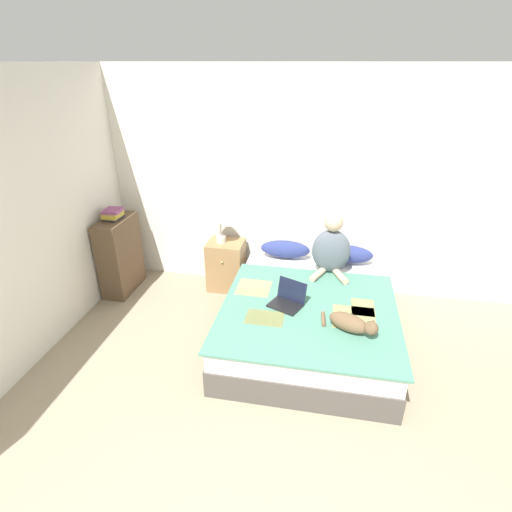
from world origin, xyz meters
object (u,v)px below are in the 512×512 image
Objects in this scene: table_lamp at (220,213)px; nightstand at (226,265)px; cat_tabby at (352,323)px; bookshelf at (120,255)px; laptop_open at (287,300)px; bed at (309,318)px; pillow_near at (285,249)px; book_stack_top at (113,214)px; pillow_far at (347,254)px; person_sitting at (331,248)px.

nightstand is at bearing 11.37° from table_lamp.
cat_tabby is 0.52× the size of bookshelf.
bed is at bearing 58.58° from laptop_open.
pillow_near is at bearing 5.18° from table_lamp.
bed is 0.38m from laptop_open.
pillow_near is 0.95× the size of nightstand.
pillow_near is 2.57× the size of book_stack_top.
pillow_far is 0.85× the size of person_sitting.
laptop_open is 2.26m from book_stack_top.
laptop_open is (-0.21, -0.15, 0.28)m from bed.
nightstand is at bearing 164.22° from cat_tabby.
person_sitting is 1.36× the size of table_lamp.
laptop_open is (-0.59, 0.32, -0.04)m from cat_tabby.
laptop_open is 1.66× the size of book_stack_top.
book_stack_top is at bearing -174.74° from cat_tabby.
person_sitting is at bearing 126.94° from cat_tabby.
nightstand is at bearing 155.50° from laptop_open.
person_sitting reaches higher than laptop_open.
table_lamp reaches higher than nightstand.
laptop_open is at bearing 177.35° from cat_tabby.
bed is 0.68m from cat_tabby.
bed is 2.94× the size of person_sitting.
bookshelf is at bearing -174.34° from laptop_open.
laptop_open is at bearing -119.04° from pillow_far.
table_lamp is at bearing -174.82° from pillow_near.
pillow_near and pillow_far have the same top height.
bed is 1.58m from table_lamp.
book_stack_top is (-2.69, 1.01, 0.45)m from cat_tabby.
person_sitting reaches higher than cat_tabby.
bookshelf reaches higher than pillow_far.
bookshelf reaches higher than laptop_open.
cat_tabby is at bearing -4.61° from laptop_open.
pillow_far is 1.54m from table_lamp.
book_stack_top is (-1.24, -0.28, 0.68)m from nightstand.
bookshelf is (-1.24, -0.28, 0.16)m from nightstand.
person_sitting is 0.87m from laptop_open.
bed is at bearing -105.70° from person_sitting.
bed is at bearing -67.75° from pillow_near.
table_lamp is at bearing 12.72° from bookshelf.
nightstand is 1.21× the size of table_lamp.
pillow_far is 1.34m from cat_tabby.
cat_tabby is (0.38, -0.46, 0.31)m from bed.
cat_tabby reaches higher than nightstand.
pillow_near is 0.87m from table_lamp.
cat_tabby is at bearing -41.52° from nightstand.
bookshelf is at bearing -178.55° from person_sitting.
nightstand is at bearing 12.67° from bookshelf.
cat_tabby is at bearing -20.52° from bookshelf.
nightstand is at bearing -177.63° from pillow_far.
book_stack_top reaches higher than nightstand.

